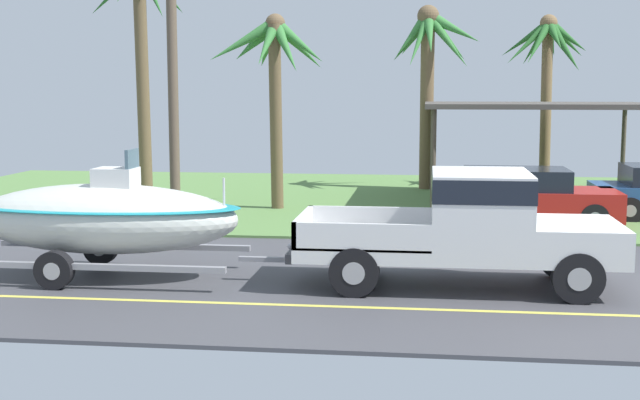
{
  "coord_description": "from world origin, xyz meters",
  "views": [
    {
      "loc": [
        -2.3,
        -14.51,
        3.3
      ],
      "look_at": [
        -4.19,
        0.64,
        1.32
      ],
      "focal_mm": 48.32,
      "sensor_mm": 36.0,
      "label": 1
    }
  ],
  "objects_px": {
    "pickup_truck_towing": "(478,224)",
    "parked_sedan_far": "(522,198)",
    "palm_tree_far_right": "(428,53)",
    "boat_on_trailer": "(103,218)",
    "palm_tree_mid": "(139,17)",
    "palm_tree_far_left": "(548,57)",
    "utility_pole": "(172,40)",
    "carport_awning": "(536,108)",
    "palm_tree_near_right": "(273,59)"
  },
  "relations": [
    {
      "from": "pickup_truck_towing",
      "to": "parked_sedan_far",
      "type": "bearing_deg",
      "value": 77.9
    },
    {
      "from": "parked_sedan_far",
      "to": "palm_tree_far_right",
      "type": "height_order",
      "value": "palm_tree_far_right"
    },
    {
      "from": "boat_on_trailer",
      "to": "palm_tree_mid",
      "type": "bearing_deg",
      "value": 103.98
    },
    {
      "from": "palm_tree_far_right",
      "to": "palm_tree_far_left",
      "type": "bearing_deg",
      "value": 13.45
    },
    {
      "from": "parked_sedan_far",
      "to": "utility_pole",
      "type": "xyz_separation_m",
      "value": [
        -8.22,
        -1.5,
        3.74
      ]
    },
    {
      "from": "parked_sedan_far",
      "to": "palm_tree_far_right",
      "type": "xyz_separation_m",
      "value": [
        -2.33,
        6.9,
        3.75
      ]
    },
    {
      "from": "palm_tree_far_left",
      "to": "palm_tree_mid",
      "type": "bearing_deg",
      "value": -151.31
    },
    {
      "from": "pickup_truck_towing",
      "to": "palm_tree_far_left",
      "type": "xyz_separation_m",
      "value": [
        3.0,
        14.64,
        3.24
      ]
    },
    {
      "from": "carport_awning",
      "to": "utility_pole",
      "type": "distance_m",
      "value": 10.91
    },
    {
      "from": "palm_tree_near_right",
      "to": "palm_tree_far_right",
      "type": "relative_size",
      "value": 0.89
    },
    {
      "from": "carport_awning",
      "to": "utility_pole",
      "type": "xyz_separation_m",
      "value": [
        -9.02,
        -5.9,
        1.66
      ]
    },
    {
      "from": "pickup_truck_towing",
      "to": "parked_sedan_far",
      "type": "xyz_separation_m",
      "value": [
        1.46,
        6.82,
        -0.39
      ]
    },
    {
      "from": "palm_tree_far_left",
      "to": "parked_sedan_far",
      "type": "bearing_deg",
      "value": -101.11
    },
    {
      "from": "boat_on_trailer",
      "to": "pickup_truck_towing",
      "type": "bearing_deg",
      "value": -0.0
    },
    {
      "from": "pickup_truck_towing",
      "to": "boat_on_trailer",
      "type": "height_order",
      "value": "boat_on_trailer"
    },
    {
      "from": "parked_sedan_far",
      "to": "palm_tree_mid",
      "type": "bearing_deg",
      "value": 171.47
    },
    {
      "from": "carport_awning",
      "to": "palm_tree_far_right",
      "type": "xyz_separation_m",
      "value": [
        -3.13,
        2.5,
        1.68
      ]
    },
    {
      "from": "palm_tree_near_right",
      "to": "palm_tree_far_right",
      "type": "xyz_separation_m",
      "value": [
        4.11,
        5.15,
        0.35
      ]
    },
    {
      "from": "palm_tree_mid",
      "to": "palm_tree_far_left",
      "type": "xyz_separation_m",
      "value": [
        11.55,
        6.32,
        -0.88
      ]
    },
    {
      "from": "palm_tree_far_left",
      "to": "utility_pole",
      "type": "xyz_separation_m",
      "value": [
        -9.76,
        -9.32,
        0.11
      ]
    },
    {
      "from": "parked_sedan_far",
      "to": "carport_awning",
      "type": "relative_size",
      "value": 0.69
    },
    {
      "from": "carport_awning",
      "to": "palm_tree_far_left",
      "type": "height_order",
      "value": "palm_tree_far_left"
    },
    {
      "from": "utility_pole",
      "to": "palm_tree_near_right",
      "type": "bearing_deg",
      "value": 61.21
    },
    {
      "from": "carport_awning",
      "to": "palm_tree_near_right",
      "type": "relative_size",
      "value": 1.21
    },
    {
      "from": "palm_tree_mid",
      "to": "palm_tree_far_right",
      "type": "height_order",
      "value": "palm_tree_mid"
    },
    {
      "from": "palm_tree_far_right",
      "to": "pickup_truck_towing",
      "type": "bearing_deg",
      "value": -86.4
    },
    {
      "from": "carport_awning",
      "to": "palm_tree_mid",
      "type": "bearing_deg",
      "value": -165.0
    },
    {
      "from": "pickup_truck_towing",
      "to": "carport_awning",
      "type": "distance_m",
      "value": 11.56
    },
    {
      "from": "pickup_truck_towing",
      "to": "utility_pole",
      "type": "xyz_separation_m",
      "value": [
        -6.76,
        5.32,
        3.35
      ]
    },
    {
      "from": "utility_pole",
      "to": "palm_tree_far_right",
      "type": "bearing_deg",
      "value": 54.93
    },
    {
      "from": "palm_tree_mid",
      "to": "palm_tree_near_right",
      "type": "bearing_deg",
      "value": 3.98
    },
    {
      "from": "palm_tree_mid",
      "to": "palm_tree_far_left",
      "type": "distance_m",
      "value": 13.19
    },
    {
      "from": "palm_tree_far_right",
      "to": "utility_pole",
      "type": "relative_size",
      "value": 0.7
    },
    {
      "from": "pickup_truck_towing",
      "to": "palm_tree_far_left",
      "type": "bearing_deg",
      "value": 78.43
    },
    {
      "from": "pickup_truck_towing",
      "to": "utility_pole",
      "type": "bearing_deg",
      "value": 141.81
    },
    {
      "from": "palm_tree_far_left",
      "to": "palm_tree_far_right",
      "type": "xyz_separation_m",
      "value": [
        -3.86,
        -0.92,
        0.12
      ]
    },
    {
      "from": "pickup_truck_towing",
      "to": "utility_pole",
      "type": "distance_m",
      "value": 9.23
    },
    {
      "from": "palm_tree_mid",
      "to": "utility_pole",
      "type": "bearing_deg",
      "value": -59.16
    },
    {
      "from": "palm_tree_near_right",
      "to": "palm_tree_far_left",
      "type": "bearing_deg",
      "value": 37.29
    },
    {
      "from": "pickup_truck_towing",
      "to": "carport_awning",
      "type": "relative_size",
      "value": 0.86
    },
    {
      "from": "palm_tree_far_left",
      "to": "palm_tree_far_right",
      "type": "distance_m",
      "value": 3.97
    },
    {
      "from": "palm_tree_near_right",
      "to": "palm_tree_mid",
      "type": "distance_m",
      "value": 3.76
    },
    {
      "from": "carport_awning",
      "to": "palm_tree_mid",
      "type": "distance_m",
      "value": 11.46
    },
    {
      "from": "boat_on_trailer",
      "to": "parked_sedan_far",
      "type": "bearing_deg",
      "value": 40.63
    },
    {
      "from": "boat_on_trailer",
      "to": "utility_pole",
      "type": "bearing_deg",
      "value": 93.0
    },
    {
      "from": "palm_tree_near_right",
      "to": "palm_tree_far_left",
      "type": "relative_size",
      "value": 0.93
    },
    {
      "from": "palm_tree_mid",
      "to": "palm_tree_far_right",
      "type": "relative_size",
      "value": 1.14
    },
    {
      "from": "parked_sedan_far",
      "to": "palm_tree_far_right",
      "type": "bearing_deg",
      "value": 108.63
    },
    {
      "from": "palm_tree_near_right",
      "to": "parked_sedan_far",
      "type": "bearing_deg",
      "value": -15.23
    },
    {
      "from": "palm_tree_near_right",
      "to": "palm_tree_far_right",
      "type": "height_order",
      "value": "palm_tree_far_right"
    }
  ]
}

